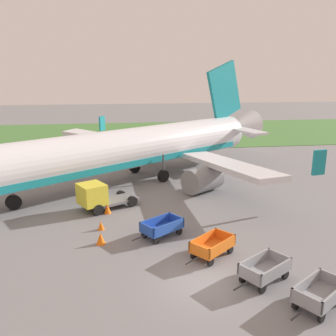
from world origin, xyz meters
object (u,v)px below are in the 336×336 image
Objects in this scene: baggage_cart_far_end at (162,227)px; service_truck_beside_carts at (98,196)px; baggage_cart_second_in_row at (320,294)px; airplane at (136,148)px; traffic_cone_near_plane at (101,238)px; baggage_cart_fourth_in_row at (212,246)px; traffic_cone_by_carts at (101,225)px; baggage_cart_third_in_row at (265,270)px; traffic_cone_mid_apron at (107,209)px.

service_truck_beside_carts is (-4.10, 5.08, 0.50)m from baggage_cart_far_end.
baggage_cart_second_in_row and baggage_cart_far_end have the same top height.
airplane is 46.26× the size of traffic_cone_near_plane.
baggage_cart_far_end reaches higher than traffic_cone_near_plane.
service_truck_beside_carts is at bearing -113.12° from airplane.
baggage_cart_second_in_row is at bearing -55.37° from baggage_cart_fourth_in_row.
airplane reaches higher than baggage_cart_second_in_row.
airplane is 57.30× the size of traffic_cone_by_carts.
baggage_cart_fourth_in_row is at bearing -77.99° from airplane.
baggage_cart_far_end is at bearing -86.11° from airplane.
baggage_cart_second_in_row and baggage_cart_fourth_in_row have the same top height.
baggage_cart_third_in_row is 13.64m from service_truck_beside_carts.
baggage_cart_fourth_in_row is (-1.88, 2.75, 0.00)m from baggage_cart_third_in_row.
baggage_cart_second_in_row is 13.50m from traffic_cone_by_carts.
traffic_cone_by_carts is (0.30, -3.56, -0.81)m from service_truck_beside_carts.
baggage_cart_second_in_row reaches higher than traffic_cone_mid_apron.
traffic_cone_near_plane is at bearing 159.21° from baggage_cart_fourth_in_row.
airplane is 9.81× the size of baggage_cart_far_end.
airplane is 13.79m from traffic_cone_near_plane.
baggage_cart_second_in_row is 12.09m from traffic_cone_near_plane.
traffic_cone_mid_apron is (0.28, 4.89, -0.00)m from traffic_cone_near_plane.
baggage_cart_second_in_row is 0.71× the size of service_truck_beside_carts.
traffic_cone_mid_apron is at bearing -107.24° from airplane.
baggage_cart_third_in_row is at bearing -52.11° from traffic_cone_mid_apron.
airplane is 9.69× the size of baggage_cart_third_in_row.
traffic_cone_mid_apron is at bearing -48.57° from service_truck_beside_carts.
airplane is at bearing 75.26° from traffic_cone_by_carts.
traffic_cone_mid_apron is 1.23× the size of traffic_cone_by_carts.
traffic_cone_mid_apron is 2.84m from traffic_cone_by_carts.
service_truck_beside_carts reaches higher than traffic_cone_near_plane.
service_truck_beside_carts reaches higher than traffic_cone_by_carts.
baggage_cart_second_in_row is at bearing -71.80° from airplane.
traffic_cone_by_carts is at bearing -85.11° from service_truck_beside_carts.
airplane is 16.09m from baggage_cart_fourth_in_row.
baggage_cart_fourth_in_row is at bearing -35.27° from traffic_cone_by_carts.
baggage_cart_fourth_in_row and baggage_cart_far_end have the same top height.
airplane is at bearing 105.82° from baggage_cart_third_in_row.
service_truck_beside_carts is 6.66× the size of traffic_cone_near_plane.
traffic_cone_mid_apron is at bearing 128.43° from baggage_cart_far_end.
service_truck_beside_carts is (-8.42, 10.72, 0.50)m from baggage_cart_third_in_row.
baggage_cart_fourth_in_row is 4.51× the size of traffic_cone_near_plane.
traffic_cone_near_plane is 1.01× the size of traffic_cone_mid_apron.
traffic_cone_near_plane is at bearing 147.70° from baggage_cart_third_in_row.
baggage_cart_third_in_row is 12.65m from traffic_cone_mid_apron.
airplane is 19.18m from baggage_cart_third_in_row.
service_truck_beside_carts reaches higher than traffic_cone_mid_apron.
baggage_cart_far_end is (0.86, -12.66, -2.45)m from airplane.
service_truck_beside_carts is at bearing 93.75° from traffic_cone_near_plane.
airplane is 9.76× the size of baggage_cart_second_in_row.
service_truck_beside_carts is at bearing 127.61° from baggage_cart_second_in_row.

